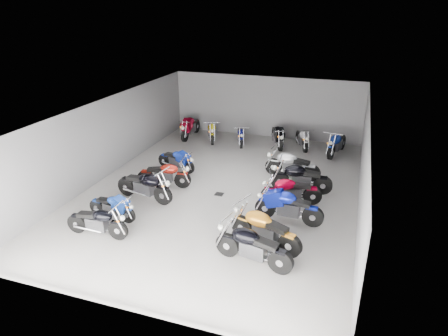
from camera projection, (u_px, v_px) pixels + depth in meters
The scene contains 23 objects.
ground at pixel (223, 189), 15.53m from camera, with size 14.00×14.00×0.00m, color #9E9B96.
wall_back at pixel (266, 107), 21.04m from camera, with size 10.00×0.10×3.20m, color slate.
wall_left at pixel (108, 137), 16.38m from camera, with size 0.10×14.00×3.20m, color slate.
wall_right at pixel (364, 167), 13.45m from camera, with size 0.10×14.00×3.20m, color slate.
ceiling at pixel (223, 108), 14.29m from camera, with size 10.00×14.00×0.04m, color black.
drain_grate at pixel (219, 194), 15.09m from camera, with size 0.32×0.32×0.01m, color black.
motorcycle_left_a at pixel (98, 222), 12.24m from camera, with size 2.08×0.42×0.91m.
motorcycle_left_b at pixel (112, 207), 13.25m from camera, with size 1.85×0.43×0.81m.
motorcycle_left_c at pixel (145, 186), 14.46m from camera, with size 2.36×0.57×1.04m.
motorcycle_left_d at pixel (165, 175), 15.53m from camera, with size 2.14×0.58×0.94m.
motorcycle_left_e at pixel (177, 160), 17.08m from camera, with size 1.90×0.65×0.85m.
motorcycle_right_a at pixel (252, 246), 10.90m from camera, with size 2.31×0.64×1.02m.
motorcycle_right_b at pixel (264, 229), 11.69m from camera, with size 2.29×0.93×1.04m.
motorcycle_right_c at pixel (288, 206), 13.04m from camera, with size 2.29×0.49×1.01m.
motorcycle_right_d at pixel (291, 191), 14.17m from camera, with size 2.13×0.79×0.96m.
motorcycle_right_e at pixel (301, 178), 15.12m from camera, with size 2.34×0.49×1.03m.
motorcycle_right_f at pixel (292, 165), 16.31m from camera, with size 2.31×0.52×1.02m.
motorcycle_back_a at pixel (190, 127), 21.25m from camera, with size 0.47×2.37×1.04m.
motorcycle_back_b at pixel (212, 131), 20.76m from camera, with size 0.94×2.06×0.95m.
motorcycle_back_c at pixel (241, 135), 20.23m from camera, with size 0.76×1.89×0.86m.
motorcycle_back_d at pixel (278, 136), 19.96m from camera, with size 0.99×2.12×0.98m.
motorcycle_back_e at pixel (302, 138), 19.70m from camera, with size 0.89×1.94×0.90m.
motorcycle_back_f at pixel (337, 143), 18.81m from camera, with size 0.73×2.27×1.01m.
Camera 1 is at (4.49, -13.28, 6.74)m, focal length 32.00 mm.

